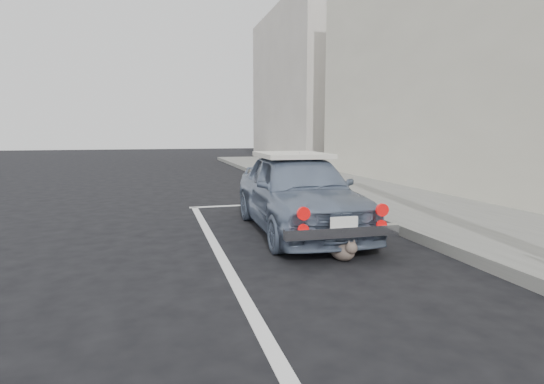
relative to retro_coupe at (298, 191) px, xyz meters
The scene contains 6 objects.
ground 4.08m from the retro_coupe, 96.58° to the right, with size 80.00×80.00×0.00m, color black.
building_far 17.38m from the retro_coupe, 69.79° to the left, with size 3.50×10.00×8.00m, color #B9B1A7.
pline_front 2.57m from the retro_coupe, 89.12° to the left, with size 3.00×0.12×0.01m, color silver.
pline_side 1.80m from the retro_coupe, 143.65° to the right, with size 0.12×7.00×0.01m, color silver.
retro_coupe is the anchor object (origin of this frame).
cat 1.70m from the retro_coupe, 89.61° to the right, with size 0.32×0.53×0.29m.
Camera 1 is at (-1.64, -2.10, 1.50)m, focal length 28.00 mm.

